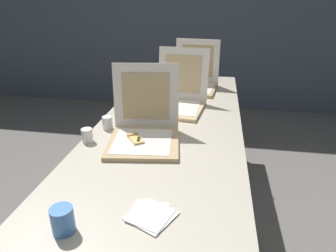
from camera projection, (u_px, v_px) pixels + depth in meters
name	position (u px, v px, depth m)	size (l,w,h in m)	color
wall_back	(200.00, 6.00, 3.73)	(10.00, 0.10, 2.60)	#4C5660
table	(169.00, 130.00, 1.85)	(0.86, 2.33, 0.73)	#BCB29E
pizza_box_front	(144.00, 132.00, 1.59)	(0.41, 0.44, 0.38)	tan
pizza_box_middle	(177.00, 100.00, 2.05)	(0.41, 0.46, 0.38)	tan
pizza_box_back	(194.00, 82.00, 2.46)	(0.40, 0.40, 0.38)	tan
cup_white_near_left	(87.00, 135.00, 1.59)	(0.06, 0.06, 0.07)	white
cup_white_near_center	(107.00, 123.00, 1.74)	(0.06, 0.06, 0.07)	white
cup_white_mid	(133.00, 115.00, 1.86)	(0.06, 0.06, 0.07)	white
cup_printed_front	(63.00, 220.00, 0.99)	(0.08, 0.08, 0.09)	#477FCC
napkin_pile	(150.00, 215.00, 1.07)	(0.20, 0.20, 0.01)	white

